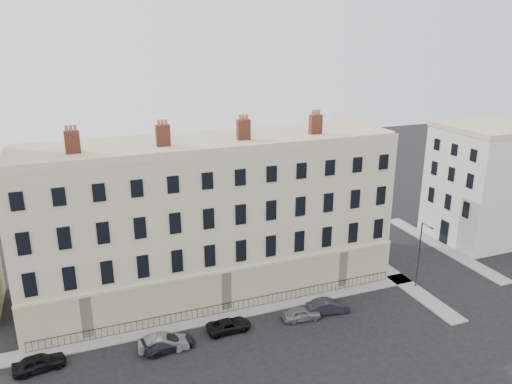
# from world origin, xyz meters

# --- Properties ---
(ground) EXTENTS (160.00, 160.00, 0.00)m
(ground) POSITION_xyz_m (0.00, 0.00, 0.00)
(ground) COLOR black
(ground) RESTS_ON ground
(terrace) EXTENTS (36.22, 12.22, 17.00)m
(terrace) POSITION_xyz_m (-5.97, 11.97, 7.50)
(terrace) COLOR beige
(terrace) RESTS_ON ground
(adjacent_building) EXTENTS (10.00, 10.00, 14.00)m
(adjacent_building) POSITION_xyz_m (29.00, 11.00, 7.00)
(adjacent_building) COLOR silver
(adjacent_building) RESTS_ON ground
(pavement_terrace) EXTENTS (48.00, 2.00, 0.12)m
(pavement_terrace) POSITION_xyz_m (-10.00, 5.00, 0.06)
(pavement_terrace) COLOR gray
(pavement_terrace) RESTS_ON ground
(pavement_east_return) EXTENTS (2.00, 24.00, 0.12)m
(pavement_east_return) POSITION_xyz_m (13.00, 8.00, 0.06)
(pavement_east_return) COLOR gray
(pavement_east_return) RESTS_ON ground
(pavement_adjacent) EXTENTS (2.00, 20.00, 0.12)m
(pavement_adjacent) POSITION_xyz_m (23.00, 10.00, 0.06)
(pavement_adjacent) COLOR gray
(pavement_adjacent) RESTS_ON ground
(railings) EXTENTS (35.00, 0.04, 0.96)m
(railings) POSITION_xyz_m (-6.00, 5.40, 0.55)
(railings) COLOR black
(railings) RESTS_ON ground
(car_a) EXTENTS (4.12, 2.09, 1.34)m
(car_a) POSITION_xyz_m (-22.38, 2.80, 0.67)
(car_a) COLOR black
(car_a) RESTS_ON ground
(car_b) EXTENTS (4.30, 2.02, 1.36)m
(car_b) POSITION_xyz_m (-12.81, 1.87, 0.68)
(car_b) COLOR slate
(car_b) RESTS_ON ground
(car_c) EXTENTS (4.56, 2.23, 1.28)m
(car_c) POSITION_xyz_m (-12.40, 1.79, 0.64)
(car_c) COLOR black
(car_c) RESTS_ON ground
(car_d) EXTENTS (4.02, 1.91, 1.11)m
(car_d) POSITION_xyz_m (-6.90, 2.53, 0.55)
(car_d) COLOR black
(car_d) RESTS_ON ground
(car_e) EXTENTS (3.68, 1.77, 1.21)m
(car_e) POSITION_xyz_m (-0.11, 1.87, 0.61)
(car_e) COLOR slate
(car_e) RESTS_ON ground
(car_f) EXTENTS (4.20, 1.95, 1.33)m
(car_f) POSITION_xyz_m (2.73, 2.04, 0.67)
(car_f) COLOR black
(car_f) RESTS_ON ground
(streetlamp) EXTENTS (0.29, 1.56, 7.19)m
(streetlamp) POSITION_xyz_m (13.61, 2.97, 3.99)
(streetlamp) COLOR #2D2C31
(streetlamp) RESTS_ON ground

